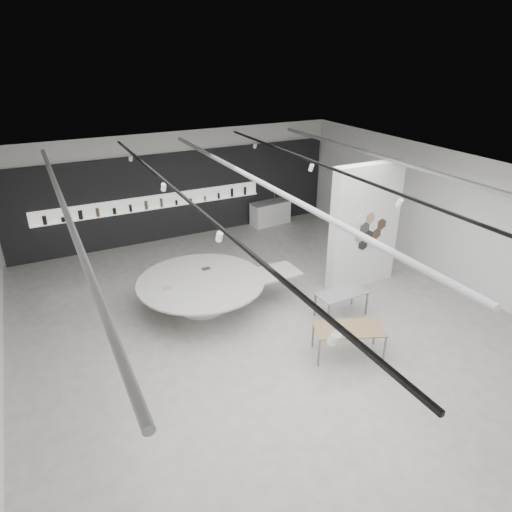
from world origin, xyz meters
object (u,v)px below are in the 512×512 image
sample_table_stone (342,295)px  kitchen_counter (270,213)px  display_island (204,290)px  partition_column (364,227)px  sample_table_wood (349,330)px

sample_table_stone → kitchen_counter: bearing=76.9°
sample_table_stone → display_island: bearing=147.4°
partition_column → display_island: partition_column is taller
kitchen_counter → sample_table_stone: bearing=-109.4°
display_island → sample_table_wood: size_ratio=2.52×
partition_column → sample_table_wood: (-2.45, -2.66, -1.13)m
display_island → partition_column: bearing=-9.9°
display_island → kitchen_counter: (4.61, 4.81, -0.10)m
sample_table_stone → kitchen_counter: size_ratio=0.79×
sample_table_wood → kitchen_counter: size_ratio=1.03×
partition_column → kitchen_counter: 5.71m
partition_column → sample_table_stone: 2.31m
display_island → sample_table_stone: display_island is taller
partition_column → kitchen_counter: partition_column is taller
partition_column → kitchen_counter: (-0.00, 5.55, -1.34)m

